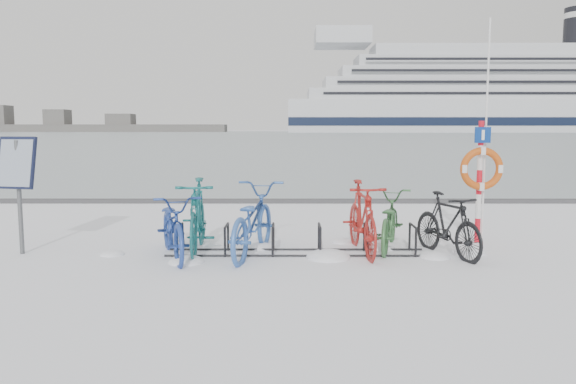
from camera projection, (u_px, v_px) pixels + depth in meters
The scene contains 15 objects.
ground at pixel (296, 254), 8.69m from camera, with size 900.00×900.00×0.00m, color white.
ice_sheet at pixel (289, 134), 162.68m from camera, with size 400.00×298.00×0.02m, color #A8B6BE.
quay_edge at pixel (293, 201), 14.55m from camera, with size 400.00×0.25×0.10m, color #3F3F42.
bike_rack at pixel (296, 242), 8.67m from camera, with size 4.00×0.48×0.46m.
info_board at pixel (17, 170), 8.52m from camera, with size 0.64×0.34×1.81m.
lifebuoy_station at pixel (481, 169), 9.36m from camera, with size 0.72×0.22×3.74m.
cruise_ferry at pixel (471, 99), 234.55m from camera, with size 155.10×29.21×50.96m.
shoreline at pixel (33, 126), 266.81m from camera, with size 180.00×12.00×9.50m.
bike_0 at pixel (173, 224), 8.45m from camera, with size 0.67×1.93×1.01m, color #233E91.
bike_1 at pixel (198, 214), 8.79m from camera, with size 0.56×1.97×1.19m, color #166163.
bike_2 at pixel (252, 218), 8.61m from camera, with size 0.75×2.14×1.12m, color #3764B5.
bike_3 at pixel (362, 216), 8.72m from camera, with size 0.54×1.93×1.16m, color #A11F1B.
bike_4 at pixel (388, 219), 9.06m from camera, with size 0.63×1.82×0.96m, color #366838.
bike_5 at pixel (448, 223), 8.55m from camera, with size 0.47×1.66×1.00m, color black.
snow_drifts at pixel (323, 255), 8.61m from camera, with size 5.96×1.85×0.24m.
Camera 1 is at (-0.12, -8.53, 1.94)m, focal length 35.00 mm.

